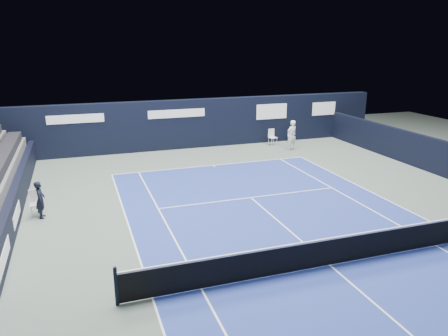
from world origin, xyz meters
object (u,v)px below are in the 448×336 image
object	(u,v)px
folding_chair_back_b	(291,135)
tennis_net	(331,251)
line_judge_chair	(36,201)
tennis_player	(292,135)
folding_chair_back_a	(272,136)

from	to	relation	value
folding_chair_back_b	tennis_net	bearing A→B (deg)	-118.58
folding_chair_back_b	line_judge_chair	distance (m)	17.62
tennis_net	tennis_player	bearing A→B (deg)	67.09
line_judge_chair	folding_chair_back_b	bearing A→B (deg)	24.43
folding_chair_back_a	folding_chair_back_b	xyz separation A→B (m)	(1.49, 0.15, -0.08)
folding_chair_back_a	tennis_net	world-z (taller)	tennis_net
folding_chair_back_b	line_judge_chair	world-z (taller)	line_judge_chair
tennis_net	tennis_player	size ratio (longest dim) A/B	6.92
folding_chair_back_a	line_judge_chair	xyz separation A→B (m)	(-14.03, -8.19, -0.00)
line_judge_chair	tennis_net	world-z (taller)	tennis_net
folding_chair_back_a	folding_chair_back_b	size ratio (longest dim) A/B	1.16
folding_chair_back_b	tennis_net	xyz separation A→B (m)	(-6.74, -15.64, -0.01)
tennis_net	line_judge_chair	bearing A→B (deg)	140.25
folding_chair_back_b	line_judge_chair	bearing A→B (deg)	-157.00
folding_chair_back_b	tennis_player	xyz separation A→B (m)	(-0.88, -1.77, 0.42)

